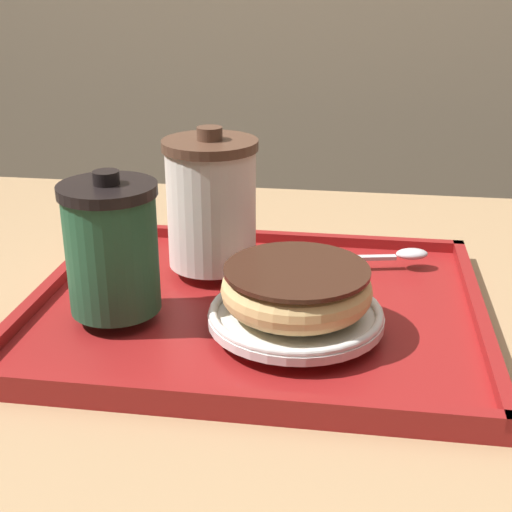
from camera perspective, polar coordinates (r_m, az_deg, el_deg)
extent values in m
cube|color=tan|center=(0.70, 1.70, -6.62)|extent=(1.05, 0.90, 0.03)
cube|color=maroon|center=(0.71, 0.00, -4.36)|extent=(0.44, 0.36, 0.01)
cube|color=maroon|center=(0.55, -2.68, -11.24)|extent=(0.44, 0.01, 0.01)
cube|color=maroon|center=(0.86, 1.69, 1.51)|extent=(0.44, 0.01, 0.01)
cube|color=maroon|center=(0.76, -16.12, -2.32)|extent=(0.01, 0.36, 0.01)
cube|color=maroon|center=(0.71, 17.42, -4.42)|extent=(0.01, 0.36, 0.01)
cylinder|color=#235638|center=(0.66, -11.42, 0.23)|extent=(0.08, 0.08, 0.11)
cylinder|color=black|center=(0.64, -11.82, 5.22)|extent=(0.09, 0.09, 0.01)
cylinder|color=black|center=(0.64, -11.90, 6.15)|extent=(0.02, 0.02, 0.01)
cylinder|color=white|center=(0.75, -3.58, 3.87)|extent=(0.09, 0.09, 0.12)
cylinder|color=brown|center=(0.73, -3.71, 8.87)|extent=(0.10, 0.10, 0.01)
cylinder|color=brown|center=(0.73, -3.73, 9.76)|extent=(0.03, 0.03, 0.01)
cylinder|color=white|center=(0.65, 3.19, -4.92)|extent=(0.16, 0.16, 0.01)
torus|color=white|center=(0.64, 3.21, -4.44)|extent=(0.16, 0.16, 0.01)
torus|color=#DBB270|center=(0.63, 3.25, -2.68)|extent=(0.13, 0.13, 0.04)
cylinder|color=#381E14|center=(0.63, 3.28, -1.13)|extent=(0.13, 0.13, 0.00)
ellipsoid|color=silver|center=(0.80, 12.36, 0.17)|extent=(0.04, 0.03, 0.01)
cube|color=silver|center=(0.78, 7.05, -0.18)|extent=(0.11, 0.03, 0.00)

